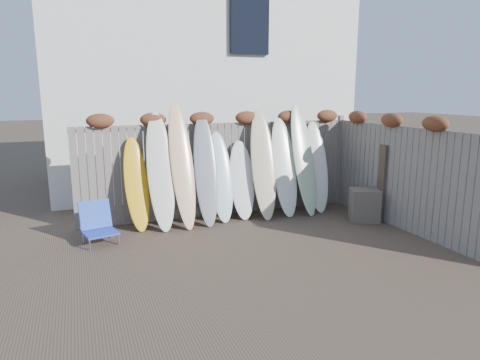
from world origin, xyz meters
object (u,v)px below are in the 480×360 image
object	(u,v)px
beach_chair	(98,224)
surfboard_0	(136,184)
lattice_panel	(373,179)
wooden_crate	(364,205)

from	to	relation	value
beach_chair	surfboard_0	world-z (taller)	surfboard_0
beach_chair	lattice_panel	world-z (taller)	lattice_panel
beach_chair	surfboard_0	distance (m)	1.09
beach_chair	wooden_crate	bearing A→B (deg)	-6.59
surfboard_0	beach_chair	bearing A→B (deg)	-150.33
wooden_crate	lattice_panel	distance (m)	0.69
beach_chair	wooden_crate	world-z (taller)	beach_chair
wooden_crate	surfboard_0	bearing A→B (deg)	165.66
lattice_panel	surfboard_0	xyz separation A→B (m)	(-4.90, 0.85, 0.10)
lattice_panel	beach_chair	bearing A→B (deg)	-168.37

